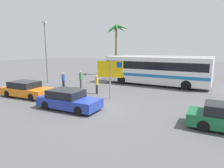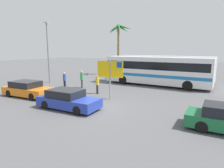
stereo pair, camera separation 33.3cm
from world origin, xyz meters
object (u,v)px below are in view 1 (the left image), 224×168
bus_rear_coach (162,67)px  pedestrian_crossing_lot (63,79)px  bus_front_coach (155,70)px  car_blue (68,100)px  pedestrian_near_sign (81,78)px  car_orange (26,89)px  ferry_sign (111,71)px  pedestrian_by_bus (97,83)px

bus_rear_coach → pedestrian_crossing_lot: bus_rear_coach is taller
bus_front_coach → pedestrian_crossing_lot: (-7.56, -6.48, -0.78)m
car_blue → pedestrian_near_sign: 7.37m
car_blue → pedestrian_near_sign: size_ratio=2.45×
car_orange → pedestrian_crossing_lot: bearing=80.9°
car_blue → pedestrian_near_sign: (-3.90, 6.24, 0.44)m
ferry_sign → pedestrian_near_sign: ferry_sign is taller
bus_rear_coach → car_blue: 15.11m
bus_front_coach → pedestrian_near_sign: bearing=-140.0°
car_orange → pedestrian_crossing_lot: 4.18m
car_orange → ferry_sign: bearing=18.7°
bus_rear_coach → pedestrian_by_bus: bus_rear_coach is taller
ferry_sign → pedestrian_by_bus: 2.59m
bus_front_coach → ferry_sign: size_ratio=3.60×
ferry_sign → pedestrian_by_bus: bearing=146.3°
bus_rear_coach → pedestrian_by_bus: (-3.16, -10.16, -0.77)m
ferry_sign → car_orange: size_ratio=0.70×
pedestrian_crossing_lot → pedestrian_near_sign: (1.28, 1.22, 0.08)m
car_blue → car_orange: same height
bus_front_coach → pedestrian_crossing_lot: bus_front_coach is taller
bus_front_coach → pedestrian_near_sign: bus_front_coach is taller
pedestrian_by_bus → pedestrian_crossing_lot: bearing=118.6°
car_blue → car_orange: bearing=167.9°
pedestrian_by_bus → pedestrian_near_sign: size_ratio=0.95×
car_blue → bus_front_coach: bearing=75.3°
bus_rear_coach → car_orange: 16.08m
ferry_sign → car_orange: (-6.65, -2.87, -1.69)m
ferry_sign → pedestrian_crossing_lot: bearing=160.8°
ferry_sign → car_blue: 4.27m
pedestrian_crossing_lot → pedestrian_near_sign: bearing=138.9°
bus_front_coach → bus_rear_coach: size_ratio=1.00×
bus_rear_coach → pedestrian_near_sign: (-6.21, -8.65, -0.70)m
ferry_sign → bus_rear_coach: bearing=76.3°
car_blue → car_orange: size_ratio=0.97×
bus_front_coach → car_blue: bearing=-101.7°
bus_front_coach → pedestrian_by_bus: (-3.23, -6.78, -0.77)m
bus_front_coach → pedestrian_by_bus: bus_front_coach is taller
pedestrian_near_sign → bus_rear_coach: bearing=28.7°
car_orange → pedestrian_by_bus: 6.04m
bus_rear_coach → car_blue: size_ratio=2.60×
bus_rear_coach → pedestrian_by_bus: 10.67m
bus_front_coach → ferry_sign: ferry_sign is taller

